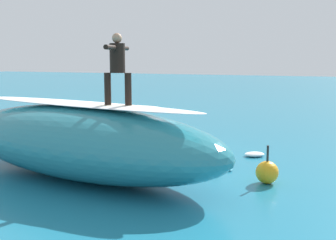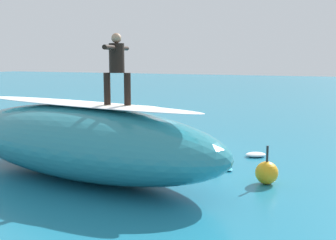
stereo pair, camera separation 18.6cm
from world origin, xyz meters
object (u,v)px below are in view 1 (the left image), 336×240
object	(u,v)px
surfboard_riding	(118,107)
surfer_riding	(117,63)
surfboard_paddling	(208,161)
surfer_paddling	(206,154)
buoy_marker	(267,172)

from	to	relation	value
surfboard_riding	surfer_riding	distance (m)	1.01
surfboard_paddling	surfer_paddling	distance (m)	0.22
surfboard_riding	surfer_paddling	world-z (taller)	surfboard_riding
surfer_paddling	buoy_marker	size ratio (longest dim) A/B	1.56
surfboard_paddling	buoy_marker	bearing A→B (deg)	4.88
surfer_riding	surfboard_paddling	size ratio (longest dim) A/B	0.70
surfboard_paddling	surfer_paddling	size ratio (longest dim) A/B	1.62
surfboard_riding	surfboard_paddling	size ratio (longest dim) A/B	0.87
surfer_riding	buoy_marker	bearing A→B (deg)	-168.15
surfboard_paddling	buoy_marker	world-z (taller)	buoy_marker
surfboard_riding	surfer_riding	bearing A→B (deg)	0.00
surfboard_riding	buoy_marker	size ratio (longest dim) A/B	2.21
surfer_riding	buoy_marker	xyz separation A→B (m)	(-3.28, -1.37, -2.60)
surfboard_riding	surfer_riding	xyz separation A→B (m)	(0.00, 0.00, 1.01)
surfer_riding	buoy_marker	size ratio (longest dim) A/B	1.77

